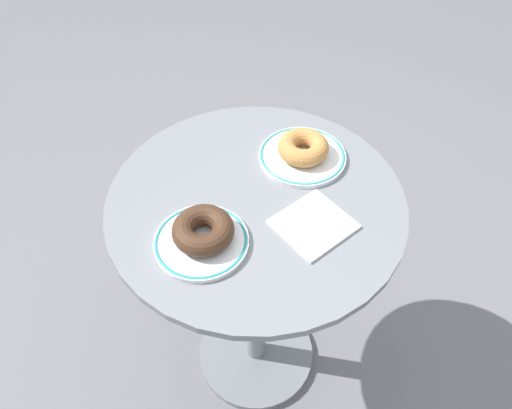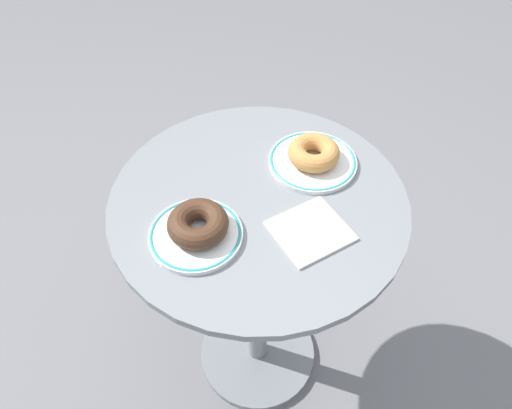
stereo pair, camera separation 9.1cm
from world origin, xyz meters
TOP-DOWN VIEW (x-y plane):
  - ground_plane at (0.00, 0.00)m, footprint 7.00×7.00m
  - cafe_table at (0.00, 0.00)m, footprint 0.60×0.60m
  - plate_left at (-0.15, -0.00)m, footprint 0.17×0.17m
  - plate_right at (0.15, 0.00)m, footprint 0.19×0.19m
  - donut_chocolate at (-0.15, 0.00)m, footprint 0.15×0.15m
  - donut_old_fashioned at (0.15, 0.00)m, footprint 0.15×0.15m
  - paper_napkin at (0.02, -0.13)m, footprint 0.15×0.14m

SIDE VIEW (x-z plane):
  - ground_plane at x=0.00m, z-range -0.02..0.00m
  - cafe_table at x=0.00m, z-range 0.11..0.83m
  - paper_napkin at x=0.02m, z-range 0.72..0.73m
  - plate_left at x=-0.15m, z-range 0.73..0.74m
  - plate_right at x=0.15m, z-range 0.73..0.74m
  - donut_old_fashioned at x=0.15m, z-range 0.74..0.78m
  - donut_chocolate at x=-0.15m, z-range 0.74..0.78m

